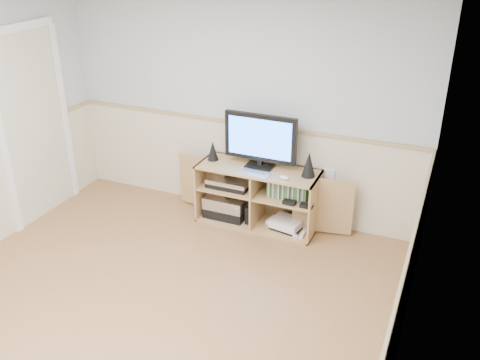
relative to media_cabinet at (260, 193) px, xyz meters
name	(u,v)px	position (x,y,z in m)	size (l,w,h in m)	color
room	(120,186)	(-0.37, -1.91, 0.88)	(4.04, 4.54, 2.54)	tan
media_cabinet	(260,193)	(0.00, 0.00, 0.00)	(2.00, 0.48, 0.65)	tan
monitor	(260,139)	(0.00, -0.01, 0.63)	(0.77, 0.18, 0.57)	black
speaker_left	(213,151)	(-0.53, -0.04, 0.42)	(0.12, 0.12, 0.21)	black
speaker_right	(309,164)	(0.53, -0.04, 0.45)	(0.14, 0.14, 0.26)	black
keyboard	(255,173)	(0.02, -0.20, 0.32)	(0.31, 0.13, 0.01)	silver
mouse	(284,178)	(0.33, -0.20, 0.34)	(0.10, 0.06, 0.04)	white
av_components	(228,199)	(-0.34, -0.06, -0.11)	(0.53, 0.34, 0.47)	black
game_consoles	(286,224)	(0.33, -0.07, -0.26)	(0.46, 0.31, 0.11)	white
game_cases	(288,189)	(0.34, -0.08, 0.15)	(0.42, 0.14, 0.19)	#3F8C3F
wall_outlet	(329,174)	(0.69, 0.19, 0.27)	(0.12, 0.03, 0.12)	white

